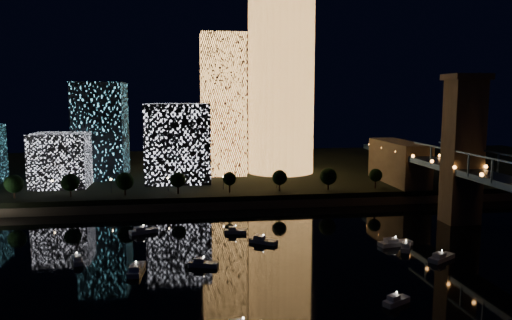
# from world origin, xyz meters

# --- Properties ---
(ground) EXTENTS (520.00, 520.00, 0.00)m
(ground) POSITION_xyz_m (0.00, 0.00, 0.00)
(ground) COLOR black
(ground) RESTS_ON ground
(far_bank) EXTENTS (420.00, 160.00, 5.00)m
(far_bank) POSITION_xyz_m (0.00, 160.00, 2.50)
(far_bank) COLOR black
(far_bank) RESTS_ON ground
(seawall) EXTENTS (420.00, 6.00, 3.00)m
(seawall) POSITION_xyz_m (0.00, 82.00, 1.50)
(seawall) COLOR #6B5E4C
(seawall) RESTS_ON ground
(tower_cylindrical) EXTENTS (34.00, 34.00, 88.77)m
(tower_cylindrical) POSITION_xyz_m (19.69, 136.17, 49.51)
(tower_cylindrical) COLOR #FFA951
(tower_cylindrical) RESTS_ON far_bank
(tower_rectangular) EXTENTS (20.91, 20.91, 66.55)m
(tower_rectangular) POSITION_xyz_m (-8.65, 135.55, 38.27)
(tower_rectangular) COLOR #FFA951
(tower_rectangular) RESTS_ON far_bank
(midrise_blocks) EXTENTS (108.28, 46.99, 43.74)m
(midrise_blocks) POSITION_xyz_m (-62.30, 123.81, 22.54)
(midrise_blocks) COLOR white
(midrise_blocks) RESTS_ON far_bank
(motorboats) EXTENTS (101.26, 86.43, 2.78)m
(motorboats) POSITION_xyz_m (-6.74, 13.76, 0.81)
(motorboats) COLOR silver
(motorboats) RESTS_ON ground
(esplanade_trees) EXTENTS (166.04, 6.96, 8.98)m
(esplanade_trees) POSITION_xyz_m (-37.59, 88.00, 10.47)
(esplanade_trees) COLOR black
(esplanade_trees) RESTS_ON far_bank
(street_lamps) EXTENTS (132.70, 0.70, 5.65)m
(street_lamps) POSITION_xyz_m (-34.00, 94.00, 9.02)
(street_lamps) COLOR black
(street_lamps) RESTS_ON far_bank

